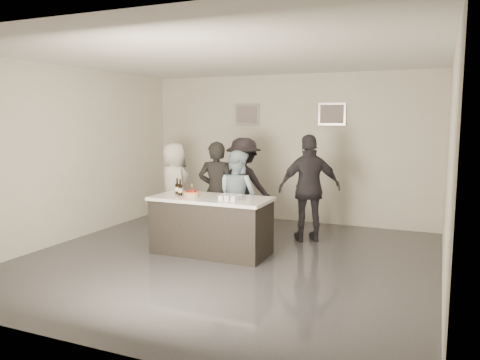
{
  "coord_description": "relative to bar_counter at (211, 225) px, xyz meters",
  "views": [
    {
      "loc": [
        2.9,
        -6.23,
        2.12
      ],
      "look_at": [
        0.0,
        0.5,
        1.15
      ],
      "focal_mm": 35.0,
      "sensor_mm": 36.0,
      "label": 1
    }
  ],
  "objects": [
    {
      "name": "person_main_black",
      "position": [
        -0.25,
        0.72,
        0.42
      ],
      "size": [
        0.72,
        0.56,
        1.73
      ],
      "primitive_type": "imported",
      "rotation": [
        0.0,
        0.0,
        3.4
      ],
      "color": "black",
      "rests_on": "ground"
    },
    {
      "name": "picture_right",
      "position": [
        1.26,
        2.78,
        1.75
      ],
      "size": [
        0.54,
        0.04,
        0.44
      ],
      "primitive_type": "cube",
      "color": "#B2B2B7",
      "rests_on": "wall_back"
    },
    {
      "name": "cake",
      "position": [
        -0.3,
        -0.09,
        0.49
      ],
      "size": [
        0.24,
        0.24,
        0.07
      ],
      "primitive_type": "cylinder",
      "color": "#FE611A",
      "rests_on": "bar_counter"
    },
    {
      "name": "wall_front",
      "position": [
        0.36,
        -3.19,
        1.05
      ],
      "size": [
        6.0,
        0.04,
        3.0
      ],
      "primitive_type": "cube",
      "color": "beige",
      "rests_on": "ground"
    },
    {
      "name": "person_guest_left",
      "position": [
        -1.45,
        1.3,
        0.38
      ],
      "size": [
        0.96,
        0.9,
        1.65
      ],
      "primitive_type": "imported",
      "rotation": [
        0.0,
        0.0,
        2.51
      ],
      "color": "white",
      "rests_on": "ground"
    },
    {
      "name": "ceiling",
      "position": [
        0.36,
        -0.19,
        2.55
      ],
      "size": [
        6.0,
        6.0,
        0.0
      ],
      "primitive_type": "plane",
      "rotation": [
        3.14,
        0.0,
        0.0
      ],
      "color": "white"
    },
    {
      "name": "wall_back",
      "position": [
        0.36,
        2.81,
        1.05
      ],
      "size": [
        6.0,
        0.04,
        3.0
      ],
      "primitive_type": "cube",
      "color": "beige",
      "rests_on": "ground"
    },
    {
      "name": "wall_right",
      "position": [
        3.36,
        -0.19,
        1.05
      ],
      "size": [
        0.04,
        6.0,
        3.0
      ],
      "primitive_type": "cube",
      "color": "beige",
      "rests_on": "ground"
    },
    {
      "name": "person_main_blue",
      "position": [
        0.08,
        0.85,
        0.34
      ],
      "size": [
        0.92,
        0.81,
        1.58
      ],
      "primitive_type": "imported",
      "rotation": [
        0.0,
        0.0,
        2.82
      ],
      "color": "silver",
      "rests_on": "ground"
    },
    {
      "name": "person_guest_back",
      "position": [
        -0.11,
        1.56,
        0.43
      ],
      "size": [
        1.23,
        0.83,
        1.76
      ],
      "primitive_type": "imported",
      "rotation": [
        0.0,
        0.0,
        2.98
      ],
      "color": "black",
      "rests_on": "ground"
    },
    {
      "name": "picture_left",
      "position": [
        -0.54,
        2.78,
        1.75
      ],
      "size": [
        0.54,
        0.04,
        0.44
      ],
      "primitive_type": "cube",
      "color": "#B2B2B7",
      "rests_on": "wall_back"
    },
    {
      "name": "beer_bottle_a",
      "position": [
        -0.63,
        0.04,
        0.58
      ],
      "size": [
        0.07,
        0.07,
        0.26
      ],
      "primitive_type": "cylinder",
      "color": "black",
      "rests_on": "bar_counter"
    },
    {
      "name": "bar_counter",
      "position": [
        0.0,
        0.0,
        0.0
      ],
      "size": [
        1.86,
        0.86,
        0.9
      ],
      "primitive_type": "cube",
      "color": "white",
      "rests_on": "ground"
    },
    {
      "name": "wall_left",
      "position": [
        -2.64,
        -0.19,
        1.05
      ],
      "size": [
        0.04,
        6.0,
        3.0
      ],
      "primitive_type": "cube",
      "color": "beige",
      "rests_on": "ground"
    },
    {
      "name": "candles",
      "position": [
        -0.25,
        -0.33,
        0.45
      ],
      "size": [
        0.24,
        0.08,
        0.01
      ],
      "primitive_type": "cube",
      "color": "pink",
      "rests_on": "bar_counter"
    },
    {
      "name": "tumbler_cluster",
      "position": [
        0.37,
        -0.09,
        0.49
      ],
      "size": [
        0.3,
        0.3,
        0.08
      ],
      "primitive_type": "cube",
      "color": "orange",
      "rests_on": "bar_counter"
    },
    {
      "name": "person_guest_right",
      "position": [
        1.21,
        1.36,
        0.47
      ],
      "size": [
        1.16,
        0.94,
        1.85
      ],
      "primitive_type": "imported",
      "rotation": [
        0.0,
        0.0,
        3.67
      ],
      "color": "#2B2930",
      "rests_on": "ground"
    },
    {
      "name": "floor",
      "position": [
        0.36,
        -0.19,
        -0.45
      ],
      "size": [
        6.0,
        6.0,
        0.0
      ],
      "primitive_type": "plane",
      "color": "#3D3D42",
      "rests_on": "ground"
    },
    {
      "name": "beer_bottle_b",
      "position": [
        -0.52,
        -0.05,
        0.58
      ],
      "size": [
        0.07,
        0.07,
        0.26
      ],
      "primitive_type": "cylinder",
      "color": "black",
      "rests_on": "bar_counter"
    }
  ]
}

